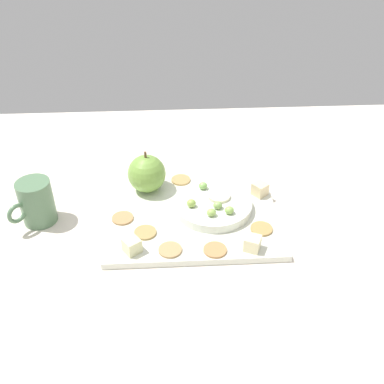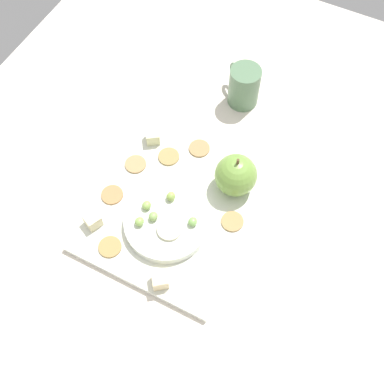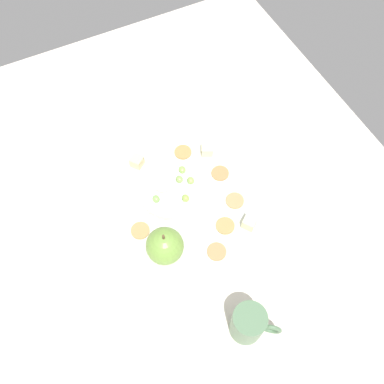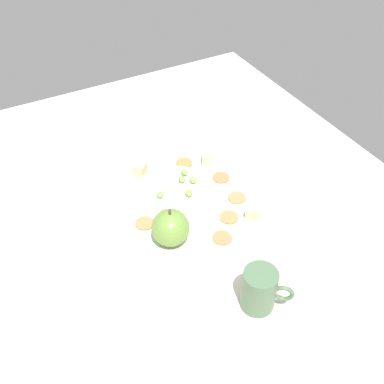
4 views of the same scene
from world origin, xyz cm
name	(u,v)px [view 2 (image 2 of 4)]	position (x,y,z in cm)	size (l,w,h in cm)	color
table	(177,202)	(0.00, 0.00, 1.85)	(129.15, 102.26, 3.70)	silver
platter	(177,209)	(2.56, 1.25, 4.35)	(33.05, 28.52, 1.31)	silver
serving_dish	(166,223)	(6.57, 1.36, 5.91)	(15.39, 15.39, 1.80)	white
apple_whole	(236,175)	(-6.49, 8.92, 8.95)	(7.89, 7.89, 7.89)	#77A443
apple_stem	(238,162)	(-6.49, 8.92, 13.50)	(0.50, 0.50, 1.20)	brown
cheese_cube_0	(160,280)	(16.76, 5.67, 6.34)	(2.65, 2.65, 2.65)	beige
cheese_cube_1	(153,137)	(-8.69, -10.03, 6.34)	(2.65, 2.65, 2.65)	beige
cheese_cube_2	(93,220)	(12.39, -10.62, 6.34)	(2.65, 2.65, 2.65)	beige
cracker_0	(169,157)	(-6.59, -5.32, 5.21)	(4.13, 4.13, 0.40)	tan
cracker_1	(199,148)	(-11.08, -0.83, 5.21)	(4.13, 4.13, 0.40)	tan
cracker_2	(136,164)	(-2.08, -10.24, 5.21)	(4.13, 4.13, 0.40)	tan
cracker_3	(110,247)	(15.07, -5.50, 5.21)	(4.13, 4.13, 0.40)	tan
cracker_4	(232,221)	(0.61, 11.78, 5.21)	(4.13, 4.13, 0.40)	tan
cracker_5	(112,195)	(5.82, -10.71, 5.21)	(4.13, 4.13, 0.40)	tan
grape_0	(147,205)	(5.84, -3.04, 7.56)	(1.78, 1.60, 1.49)	#97BE5B
grape_1	(193,222)	(4.97, 5.88, 7.56)	(1.78, 1.60, 1.50)	#89C25F
grape_2	(139,222)	(9.28, -2.56, 7.57)	(1.78, 1.60, 1.51)	#94C15B
grape_3	(153,216)	(7.26, -0.87, 7.58)	(1.78, 1.60, 1.53)	#91B661
grape_4	(169,196)	(2.24, -0.37, 7.61)	(1.78, 1.60, 1.61)	#97B951
apple_slice_0	(169,229)	(7.94, 2.75, 7.11)	(4.49, 4.49, 0.60)	beige
cup	(244,86)	(-27.38, 1.24, 8.17)	(7.62, 8.41, 8.95)	#567A57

